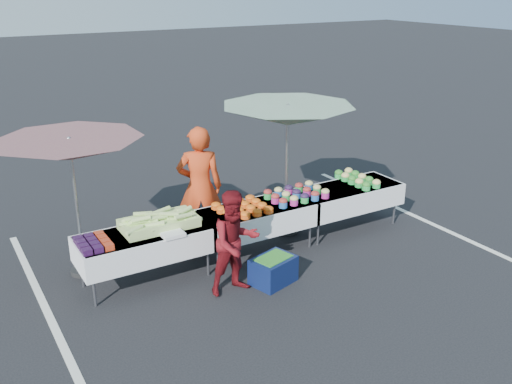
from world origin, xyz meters
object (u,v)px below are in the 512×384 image
table_center (256,217)px  customer (235,243)px  umbrella_left (70,150)px  table_right (347,196)px  vendor (200,187)px  storage_bin (273,270)px  umbrella_right (288,116)px  table_left (145,243)px

table_center → customer: 1.23m
customer → umbrella_left: (-1.65, 1.59, 1.13)m
table_right → umbrella_left: 4.54m
vendor → storage_bin: 1.86m
table_center → customer: bearing=-133.8°
vendor → customer: vendor is taller
table_right → vendor: bearing=163.5°
umbrella_right → storage_bin: 2.50m
table_right → storage_bin: 2.33m
customer → umbrella_left: 2.55m
umbrella_left → vendor: bearing=0.4°
table_right → umbrella_left: size_ratio=0.72×
table_center → table_left: bearing=180.0°
storage_bin → table_left: bearing=131.7°
umbrella_left → storage_bin: 3.22m
umbrella_left → storage_bin: (2.21, -1.66, -1.65)m
vendor → storage_bin: (0.31, -1.67, -0.77)m
table_right → umbrella_right: size_ratio=0.79×
table_left → table_center: size_ratio=1.00×
table_center → umbrella_left: size_ratio=0.72×
table_center → storage_bin: bearing=-106.9°
table_right → umbrella_left: bearing=170.8°
storage_bin → customer: bearing=156.8°
vendor → table_left: bearing=55.5°
customer → storage_bin: customer is taller
table_left → vendor: 1.45m
table_right → umbrella_right: 1.76m
table_left → customer: (0.95, -0.89, 0.14)m
table_right → customer: customer is taller
table_left → storage_bin: (1.51, -0.96, -0.38)m
table_right → umbrella_right: umbrella_right is taller
customer → umbrella_right: (1.67, 1.29, 1.26)m
customer → storage_bin: bearing=-6.5°
umbrella_right → table_left: bearing=-171.3°
storage_bin → table_right: bearing=8.6°
table_left → customer: bearing=-42.9°
umbrella_left → umbrella_right: (3.32, -0.30, 0.14)m
table_left → umbrella_right: size_ratio=0.79×
table_center → umbrella_right: 1.68m
table_center → vendor: (-0.60, 0.71, 0.39)m
vendor → umbrella_left: bearing=25.2°
table_center → table_right: (1.80, 0.00, 0.00)m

